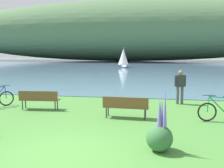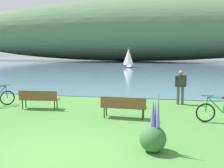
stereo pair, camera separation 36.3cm
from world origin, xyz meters
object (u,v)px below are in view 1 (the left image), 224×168
(park_bench_further_along, at_px, (126,105))
(sailboat_nearest_to_shore, at_px, (123,58))
(park_bench_near_camera, at_px, (39,98))
(person_at_shoreline, at_px, (180,85))
(bicycle_beside_path, at_px, (221,111))

(park_bench_further_along, bearing_deg, sailboat_nearest_to_shore, 96.87)
(park_bench_near_camera, bearing_deg, person_at_shoreline, 20.00)
(park_bench_near_camera, height_order, person_at_shoreline, person_at_shoreline)
(bicycle_beside_path, bearing_deg, park_bench_further_along, -177.86)
(park_bench_near_camera, height_order, sailboat_nearest_to_shore, sailboat_nearest_to_shore)
(park_bench_further_along, bearing_deg, park_bench_near_camera, 167.68)
(bicycle_beside_path, bearing_deg, sailboat_nearest_to_shore, 103.09)
(park_bench_further_along, distance_m, sailboat_nearest_to_shore, 32.74)
(bicycle_beside_path, bearing_deg, person_at_shoreline, 111.15)
(park_bench_further_along, bearing_deg, bicycle_beside_path, 2.14)
(park_bench_near_camera, xyz_separation_m, sailboat_nearest_to_shore, (0.14, 31.60, 1.13))
(park_bench_near_camera, height_order, park_bench_further_along, same)
(bicycle_beside_path, xyz_separation_m, sailboat_nearest_to_shore, (-7.52, 32.35, 1.25))
(person_at_shoreline, relative_size, sailboat_nearest_to_shore, 0.50)
(park_bench_near_camera, xyz_separation_m, bicycle_beside_path, (7.66, -0.75, -0.12))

